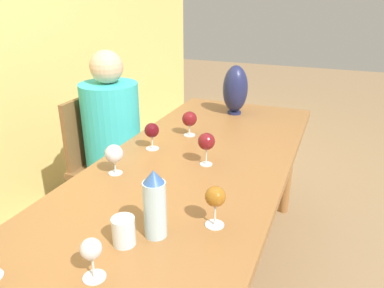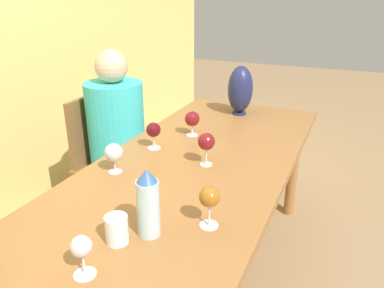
{
  "view_description": "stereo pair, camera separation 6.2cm",
  "coord_description": "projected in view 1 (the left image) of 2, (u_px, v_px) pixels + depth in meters",
  "views": [
    {
      "loc": [
        -1.23,
        -0.58,
        1.49
      ],
      "look_at": [
        0.23,
        0.0,
        0.85
      ],
      "focal_mm": 35.0,
      "sensor_mm": 36.0,
      "label": 1
    },
    {
      "loc": [
        -1.2,
        -0.64,
        1.49
      ],
      "look_at": [
        0.23,
        0.0,
        0.85
      ],
      "focal_mm": 35.0,
      "sensor_mm": 36.0,
      "label": 2
    }
  ],
  "objects": [
    {
      "name": "dining_table",
      "position": [
        172.0,
        201.0,
        1.56
      ],
      "size": [
        2.59,
        0.85,
        0.75
      ],
      "color": "#936033",
      "rests_on": "ground_plane"
    },
    {
      "name": "water_bottle",
      "position": [
        155.0,
        205.0,
        1.18
      ],
      "size": [
        0.07,
        0.07,
        0.24
      ],
      "color": "#ADCCD6",
      "rests_on": "dining_table"
    },
    {
      "name": "water_tumbler",
      "position": [
        124.0,
        231.0,
        1.17
      ],
      "size": [
        0.07,
        0.07,
        0.09
      ],
      "color": "silver",
      "rests_on": "dining_table"
    },
    {
      "name": "vase",
      "position": [
        235.0,
        89.0,
        2.38
      ],
      "size": [
        0.16,
        0.16,
        0.31
      ],
      "color": "#1E234C",
      "rests_on": "dining_table"
    },
    {
      "name": "wine_glass_0",
      "position": [
        114.0,
        154.0,
        1.6
      ],
      "size": [
        0.08,
        0.08,
        0.13
      ],
      "color": "silver",
      "rests_on": "dining_table"
    },
    {
      "name": "wine_glass_1",
      "position": [
        189.0,
        119.0,
        2.04
      ],
      "size": [
        0.08,
        0.08,
        0.14
      ],
      "color": "silver",
      "rests_on": "dining_table"
    },
    {
      "name": "wine_glass_3",
      "position": [
        91.0,
        251.0,
        1.01
      ],
      "size": [
        0.07,
        0.07,
        0.13
      ],
      "color": "silver",
      "rests_on": "dining_table"
    },
    {
      "name": "wine_glass_4",
      "position": [
        206.0,
        142.0,
        1.68
      ],
      "size": [
        0.08,
        0.08,
        0.15
      ],
      "color": "silver",
      "rests_on": "dining_table"
    },
    {
      "name": "wine_glass_5",
      "position": [
        215.0,
        198.0,
        1.23
      ],
      "size": [
        0.07,
        0.07,
        0.15
      ],
      "color": "silver",
      "rests_on": "dining_table"
    },
    {
      "name": "wine_glass_6",
      "position": [
        152.0,
        131.0,
        1.86
      ],
      "size": [
        0.07,
        0.07,
        0.14
      ],
      "color": "silver",
      "rests_on": "dining_table"
    },
    {
      "name": "chair_far",
      "position": [
        106.0,
        160.0,
        2.4
      ],
      "size": [
        0.44,
        0.44,
        0.88
      ],
      "color": "brown",
      "rests_on": "ground_plane"
    },
    {
      "name": "person_far",
      "position": [
        115.0,
        140.0,
        2.31
      ],
      "size": [
        0.35,
        0.35,
        1.18
      ],
      "color": "#2D2D38",
      "rests_on": "ground_plane"
    }
  ]
}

